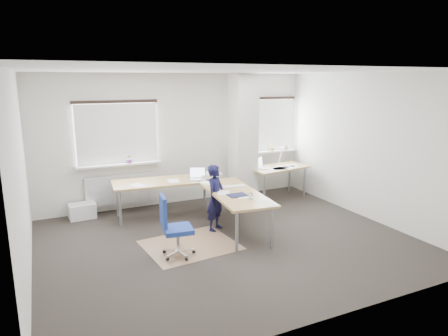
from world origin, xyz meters
name	(u,v)px	position (x,y,z in m)	size (l,w,h in m)	color
ground	(228,241)	(0.00, 0.00, 0.00)	(6.00, 6.00, 0.00)	#292421
room_shell	(226,134)	(0.18, 0.45, 1.75)	(6.04, 5.04, 2.82)	beige
floor_mat	(190,245)	(-0.64, 0.11, 0.00)	(1.43, 1.21, 0.01)	#8E6A4D
white_crate	(82,211)	(-2.09, 2.25, 0.15)	(0.49, 0.35, 0.30)	white
desk_main	(200,187)	(-0.08, 1.04, 0.69)	(2.41, 2.82, 0.96)	#9C7B43
desk_side	(278,169)	(2.12, 1.80, 0.69)	(1.49, 0.91, 1.22)	#9C7B43
task_chair	(176,239)	(-0.97, -0.18, 0.27)	(0.53, 0.53, 0.98)	navy
person	(216,198)	(0.03, 0.58, 0.60)	(0.44, 0.29, 1.20)	black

